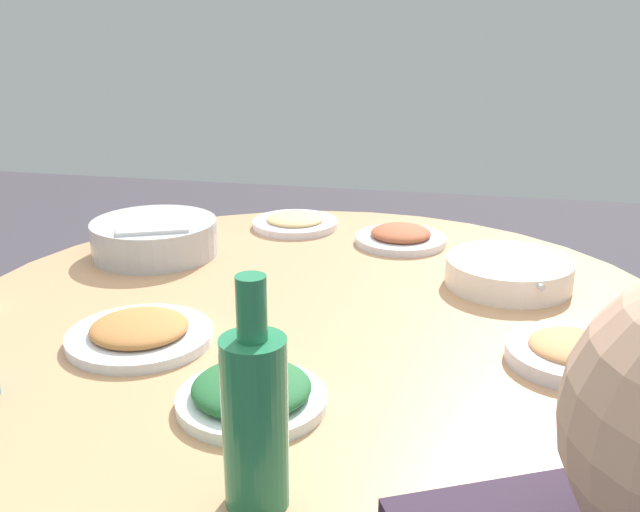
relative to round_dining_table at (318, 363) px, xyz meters
The scene contains 9 objects.
round_dining_table is the anchor object (origin of this frame).
rice_bowl 0.51m from the round_dining_table, 60.28° to the left, with size 0.28×0.28×0.09m.
soup_bowl 0.42m from the round_dining_table, 58.88° to the right, with size 0.26×0.25×0.06m.
dish_greens 0.37m from the round_dining_table, behind, with size 0.21×0.21×0.05m.
dish_stirfry 0.46m from the round_dining_table, 13.83° to the right, with size 0.21×0.21×0.04m.
dish_shrimp 0.47m from the round_dining_table, 104.60° to the right, with size 0.21×0.21×0.04m.
dish_tofu_braise 0.35m from the round_dining_table, 124.74° to the left, with size 0.24×0.24×0.04m.
dish_noodles 0.55m from the round_dining_table, 18.06° to the left, with size 0.21×0.21×0.03m.
green_bottle 0.59m from the round_dining_table, behind, with size 0.07×0.07×0.28m.
Camera 1 is at (-1.23, -0.26, 1.32)m, focal length 41.81 mm.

